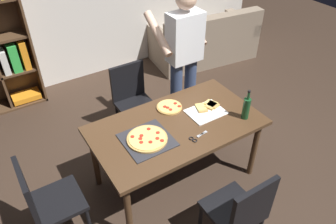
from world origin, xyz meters
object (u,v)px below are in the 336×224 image
at_px(chair_near_camera, 241,211).
at_px(kitchen_scissors, 196,137).
at_px(chair_far_side, 132,97).
at_px(second_pizza_plain, 169,107).
at_px(person_serving_pizza, 183,55).
at_px(pepperoni_pizza_on_tray, 147,139).
at_px(dining_table, 176,130).
at_px(chair_left_end, 45,200).
at_px(couch, 205,43).
at_px(wine_bottle, 246,108).

distance_m(chair_near_camera, kitchen_scissors, 0.73).
relative_size(chair_far_side, second_pizza_plain, 3.50).
bearing_deg(person_serving_pizza, pepperoni_pizza_on_tray, -139.84).
height_order(dining_table, person_serving_pizza, person_serving_pizza).
xyz_separation_m(chair_left_end, couch, (3.19, 1.99, -0.21)).
xyz_separation_m(couch, person_serving_pizza, (-1.33, -1.27, 0.70)).
height_order(dining_table, wine_bottle, wine_bottle).
xyz_separation_m(chair_near_camera, couch, (1.89, 2.93, -0.21)).
bearing_deg(chair_far_side, chair_near_camera, -90.00).
bearing_deg(person_serving_pizza, dining_table, -128.12).
bearing_deg(pepperoni_pizza_on_tray, dining_table, 7.80).
bearing_deg(person_serving_pizza, second_pizza_plain, -136.08).
height_order(chair_left_end, couch, chair_left_end).
relative_size(chair_near_camera, kitchen_scissors, 4.58).
distance_m(chair_near_camera, chair_far_side, 1.88).
relative_size(dining_table, pepperoni_pizza_on_tray, 3.81).
bearing_deg(chair_left_end, couch, 31.93).
height_order(chair_left_end, second_pizza_plain, chair_left_end).
bearing_deg(chair_far_side, second_pizza_plain, -83.25).
distance_m(dining_table, person_serving_pizza, 0.97).
height_order(chair_left_end, pepperoni_pizza_on_tray, chair_left_end).
height_order(chair_near_camera, chair_left_end, same).
height_order(person_serving_pizza, second_pizza_plain, person_serving_pizza).
height_order(chair_far_side, person_serving_pizza, person_serving_pizza).
relative_size(chair_near_camera, chair_left_end, 1.00).
xyz_separation_m(chair_near_camera, second_pizza_plain, (0.08, 1.19, 0.25)).
bearing_deg(second_pizza_plain, couch, 43.73).
bearing_deg(couch, wine_bottle, -119.50).
relative_size(chair_left_end, pepperoni_pizza_on_tray, 2.12).
distance_m(chair_left_end, second_pizza_plain, 1.42).
xyz_separation_m(kitchen_scissors, second_pizza_plain, (0.03, 0.51, 0.01)).
distance_m(dining_table, chair_far_side, 0.95).
bearing_deg(dining_table, person_serving_pizza, 51.88).
distance_m(chair_left_end, kitchen_scissors, 1.39).
bearing_deg(chair_left_end, second_pizza_plain, 10.46).
bearing_deg(person_serving_pizza, chair_left_end, -158.84).
xyz_separation_m(chair_left_end, second_pizza_plain, (1.38, 0.25, 0.25)).
xyz_separation_m(chair_left_end, kitchen_scissors, (1.34, -0.26, 0.24)).
bearing_deg(chair_near_camera, chair_far_side, 90.00).
bearing_deg(person_serving_pizza, couch, 43.66).
relative_size(chair_left_end, wine_bottle, 2.85).
bearing_deg(couch, dining_table, -133.61).
bearing_deg(kitchen_scissors, second_pizza_plain, 86.13).
relative_size(dining_table, wine_bottle, 5.12).
relative_size(dining_table, couch, 0.91).
bearing_deg(kitchen_scissors, wine_bottle, -1.25).
xyz_separation_m(chair_far_side, person_serving_pizza, (0.57, -0.22, 0.49)).
bearing_deg(person_serving_pizza, wine_bottle, -87.02).
distance_m(pepperoni_pizza_on_tray, second_pizza_plain, 0.52).
distance_m(chair_near_camera, chair_left_end, 1.60).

